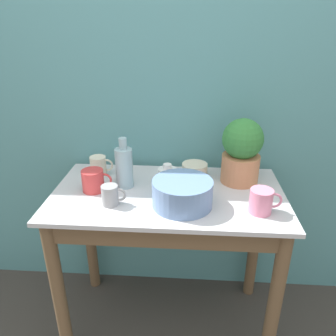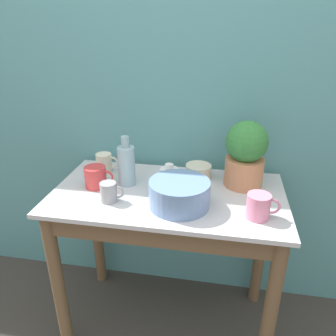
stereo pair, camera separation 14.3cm
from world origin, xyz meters
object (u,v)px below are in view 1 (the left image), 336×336
object	(u,v)px
bowl_wash_large	(182,193)
bottle_tall	(124,167)
mug_pink	(261,201)
bowl_small_cream	(195,170)
bottle_short	(167,176)
mug_red	(93,181)
potted_plant	(242,151)
mug_cream	(99,166)
mug_grey	(111,195)

from	to	relation	value
bowl_wash_large	bottle_tall	bearing A→B (deg)	150.33
mug_pink	bowl_small_cream	bearing A→B (deg)	129.81
mug_pink	bottle_short	bearing A→B (deg)	150.74
bowl_small_cream	mug_red	bearing A→B (deg)	-158.35
mug_pink	potted_plant	bearing A→B (deg)	100.37
bottle_tall	mug_cream	world-z (taller)	bottle_tall
mug_grey	mug_red	world-z (taller)	mug_red
bowl_wash_large	bowl_small_cream	size ratio (longest dim) A/B	2.00
bowl_wash_large	mug_grey	size ratio (longest dim) A/B	2.41
bottle_tall	bottle_short	bearing A→B (deg)	8.91
mug_red	bowl_small_cream	size ratio (longest dim) A/B	1.09
potted_plant	bottle_tall	size ratio (longest dim) A/B	1.31
potted_plant	bowl_wash_large	world-z (taller)	potted_plant
bottle_tall	mug_pink	xyz separation A→B (m)	(0.59, -0.19, -0.05)
bowl_wash_large	bottle_short	distance (m)	0.20
bowl_wash_large	mug_grey	bearing A→B (deg)	-176.93
potted_plant	mug_pink	bearing A→B (deg)	-79.63
bowl_small_cream	bowl_wash_large	bearing A→B (deg)	-100.60
potted_plant	bowl_small_cream	world-z (taller)	potted_plant
bowl_wash_large	mug_grey	world-z (taller)	bowl_wash_large
bowl_small_cream	bottle_short	bearing A→B (deg)	-142.83
potted_plant	mug_grey	xyz separation A→B (m)	(-0.57, -0.26, -0.11)
bottle_short	bowl_wash_large	bearing A→B (deg)	-67.86
bottle_tall	mug_pink	size ratio (longest dim) A/B	1.82
mug_red	bowl_small_cream	xyz separation A→B (m)	(0.46, 0.18, -0.02)
bottle_short	mug_pink	world-z (taller)	bottle_short
potted_plant	mug_pink	distance (m)	0.30
mug_pink	mug_red	xyz separation A→B (m)	(-0.72, 0.14, -0.00)
mug_pink	mug_cream	distance (m)	0.80
potted_plant	bottle_short	size ratio (longest dim) A/B	2.98
mug_pink	mug_cream	world-z (taller)	mug_pink
bowl_wash_large	mug_red	bearing A→B (deg)	165.93
bottle_short	mug_red	xyz separation A→B (m)	(-0.33, -0.08, 0.01)
bowl_wash_large	mug_grey	distance (m)	0.30
mug_grey	bottle_tall	bearing A→B (deg)	80.92
mug_grey	bowl_small_cream	xyz separation A→B (m)	(0.35, 0.30, -0.01)
mug_pink	mug_red	size ratio (longest dim) A/B	0.95
bowl_wash_large	mug_cream	bearing A→B (deg)	147.55
bottle_short	mug_pink	size ratio (longest dim) A/B	0.80
potted_plant	mug_grey	distance (m)	0.63
mug_cream	mug_red	bearing A→B (deg)	-83.09
bowl_wash_large	mug_pink	xyz separation A→B (m)	(0.32, -0.03, -0.01)
potted_plant	mug_pink	xyz separation A→B (m)	(0.05, -0.28, -0.11)
mug_grey	mug_pink	distance (m)	0.62
bottle_tall	bottle_short	distance (m)	0.21
potted_plant	bottle_short	bearing A→B (deg)	-170.47
potted_plant	mug_cream	distance (m)	0.70
potted_plant	mug_cream	size ratio (longest dim) A/B	2.67
potted_plant	bottle_tall	distance (m)	0.55
mug_grey	mug_red	xyz separation A→B (m)	(-0.11, 0.12, 0.01)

